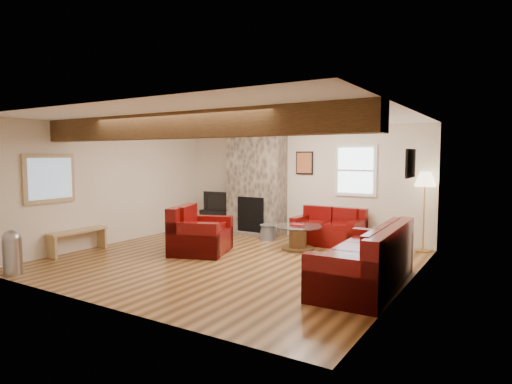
# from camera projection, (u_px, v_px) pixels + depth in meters

# --- Properties ---
(room) EXTENTS (8.00, 8.00, 8.00)m
(room) POSITION_uv_depth(u_px,v_px,m) (231.00, 191.00, 7.51)
(room) COLOR #533415
(room) RESTS_ON ground
(floor) EXTENTS (6.00, 6.00, 0.00)m
(floor) POSITION_uv_depth(u_px,v_px,m) (231.00, 260.00, 7.62)
(floor) COLOR #533415
(floor) RESTS_ON ground
(oak_beam) EXTENTS (6.00, 0.36, 0.38)m
(oak_beam) POSITION_uv_depth(u_px,v_px,m) (182.00, 126.00, 6.36)
(oak_beam) COLOR #361F10
(oak_beam) RESTS_ON room
(chimney_breast) EXTENTS (1.40, 0.67, 2.50)m
(chimney_breast) POSITION_uv_depth(u_px,v_px,m) (256.00, 183.00, 10.15)
(chimney_breast) COLOR #3D382F
(chimney_breast) RESTS_ON floor
(back_window) EXTENTS (0.90, 0.08, 1.10)m
(back_window) POSITION_uv_depth(u_px,v_px,m) (356.00, 170.00, 9.08)
(back_window) COLOR white
(back_window) RESTS_ON room
(hatch_window) EXTENTS (0.08, 1.00, 0.90)m
(hatch_window) POSITION_uv_depth(u_px,v_px,m) (50.00, 178.00, 7.77)
(hatch_window) COLOR tan
(hatch_window) RESTS_ON room
(ceiling_dome) EXTENTS (0.40, 0.40, 0.18)m
(ceiling_dome) POSITION_uv_depth(u_px,v_px,m) (300.00, 124.00, 7.71)
(ceiling_dome) COLOR white
(ceiling_dome) RESTS_ON room
(artwork_back) EXTENTS (0.42, 0.06, 0.52)m
(artwork_back) POSITION_uv_depth(u_px,v_px,m) (304.00, 163.00, 9.70)
(artwork_back) COLOR black
(artwork_back) RESTS_ON room
(artwork_right) EXTENTS (0.06, 0.55, 0.42)m
(artwork_right) POSITION_uv_depth(u_px,v_px,m) (410.00, 163.00, 6.18)
(artwork_right) COLOR black
(artwork_right) RESTS_ON room
(sofa_three) EXTENTS (1.03, 2.32, 0.88)m
(sofa_three) POSITION_uv_depth(u_px,v_px,m) (364.00, 255.00, 6.10)
(sofa_three) COLOR #440904
(sofa_three) RESTS_ON floor
(loveseat) EXTENTS (1.45, 0.86, 0.76)m
(loveseat) POSITION_uv_depth(u_px,v_px,m) (328.00, 226.00, 8.99)
(loveseat) COLOR #440904
(loveseat) RESTS_ON floor
(armchair_red) EXTENTS (1.29, 1.37, 0.90)m
(armchair_red) POSITION_uv_depth(u_px,v_px,m) (201.00, 230.00, 8.19)
(armchair_red) COLOR #440904
(armchair_red) RESTS_ON floor
(coffee_table) EXTENTS (0.98, 0.98, 0.51)m
(coffee_table) POSITION_uv_depth(u_px,v_px,m) (298.00, 238.00, 8.49)
(coffee_table) COLOR #4D3118
(coffee_table) RESTS_ON floor
(tv_cabinet) EXTENTS (0.97, 0.39, 0.48)m
(tv_cabinet) POSITION_uv_depth(u_px,v_px,m) (219.00, 220.00, 10.86)
(tv_cabinet) COLOR black
(tv_cabinet) RESTS_ON floor
(television) EXTENTS (0.83, 0.11, 0.48)m
(television) POSITION_uv_depth(u_px,v_px,m) (219.00, 201.00, 10.82)
(television) COLOR black
(television) RESTS_ON tv_cabinet
(floor_lamp) EXTENTS (0.40, 0.40, 1.55)m
(floor_lamp) POSITION_uv_depth(u_px,v_px,m) (425.00, 184.00, 8.22)
(floor_lamp) COLOR tan
(floor_lamp) RESTS_ON floor
(pine_bench) EXTENTS (0.28, 1.18, 0.44)m
(pine_bench) POSITION_uv_depth(u_px,v_px,m) (78.00, 242.00, 8.18)
(pine_bench) COLOR tan
(pine_bench) RESTS_ON floor
(pedal_bin) EXTENTS (0.28, 0.28, 0.70)m
(pedal_bin) POSITION_uv_depth(u_px,v_px,m) (12.00, 252.00, 6.71)
(pedal_bin) COLOR #A0A0A5
(pedal_bin) RESTS_ON floor
(coal_bucket) EXTENTS (0.37, 0.37, 0.35)m
(coal_bucket) POSITION_uv_depth(u_px,v_px,m) (267.00, 232.00, 9.51)
(coal_bucket) COLOR slate
(coal_bucket) RESTS_ON floor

